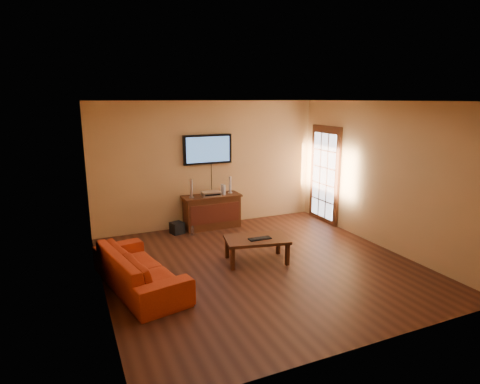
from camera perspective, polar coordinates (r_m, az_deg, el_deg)
ground_plane at (r=6.86m, az=2.91°, el=-10.37°), size 5.00×5.00×0.00m
room_walls at (r=6.94m, az=0.74°, el=4.45°), size 5.00×5.00×5.00m
french_door at (r=9.19m, az=11.94°, el=2.28°), size 0.07×1.02×2.22m
media_console at (r=8.68m, az=-4.02°, el=-2.76°), size 1.25×0.48×0.72m
television at (r=8.60m, az=-4.62°, el=6.07°), size 1.07×0.08×0.63m
coffee_table at (r=6.89m, az=2.38°, el=-6.99°), size 1.16×0.84×0.42m
sofa at (r=6.16m, az=-14.20°, el=-9.63°), size 0.97×2.09×0.79m
speaker_left at (r=8.38m, az=-6.94°, el=0.37°), size 0.11×0.11×0.39m
speaker_right at (r=8.75m, az=-1.42°, el=0.95°), size 0.10×0.10×0.37m
av_receiver at (r=8.56m, az=-4.12°, el=-0.22°), size 0.42×0.31×0.09m
game_console at (r=8.63m, az=-2.40°, el=0.35°), size 0.05×0.16×0.22m
subwoofer at (r=8.45m, az=-8.94°, el=-5.07°), size 0.30×0.30×0.24m
bottle at (r=8.30m, az=-6.78°, el=-5.51°), size 0.07×0.07×0.21m
keyboard at (r=6.82m, az=2.84°, el=-6.62°), size 0.39×0.16×0.02m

